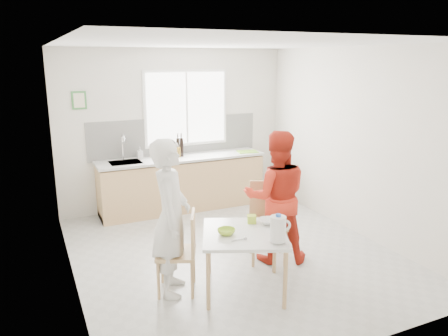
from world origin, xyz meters
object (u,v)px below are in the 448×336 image
object	(u,v)px
person_white	(171,218)
milk_jug	(278,228)
wine_bottle_a	(181,147)
wine_bottle_b	(178,146)
dining_table	(244,238)
bowl_white	(269,221)
person_red	(276,197)
chair_far	(267,217)
bowl_green	(226,232)
chair_left	(182,249)

from	to	relation	value
person_white	milk_jug	xyz separation A→B (m)	(0.92, -0.70, -0.02)
wine_bottle_a	wine_bottle_b	xyz separation A→B (m)	(-0.02, 0.12, -0.01)
dining_table	wine_bottle_b	world-z (taller)	wine_bottle_b
bowl_white	wine_bottle_b	bearing A→B (deg)	91.78
wine_bottle_a	person_red	bearing A→B (deg)	-80.28
chair_far	person_white	world-z (taller)	person_white
chair_far	bowl_white	size ratio (longest dim) A/B	4.49
person_white	dining_table	bearing A→B (deg)	-90.00
chair_far	wine_bottle_b	bearing A→B (deg)	121.99
bowl_green	wine_bottle_b	world-z (taller)	wine_bottle_b
bowl_green	wine_bottle_a	bearing A→B (deg)	79.98
person_white	bowl_white	world-z (taller)	person_white
bowl_white	milk_jug	xyz separation A→B (m)	(-0.19, -0.49, 0.13)
bowl_white	milk_jug	distance (m)	0.54
chair_left	person_red	bearing A→B (deg)	124.18
wine_bottle_a	chair_left	bearing A→B (deg)	-109.39
person_white	wine_bottle_a	size ratio (longest dim) A/B	5.41
bowl_green	wine_bottle_b	distance (m)	3.06
chair_left	person_red	xyz separation A→B (m)	(1.34, 0.26, 0.34)
bowl_green	person_red	bearing A→B (deg)	28.22
dining_table	bowl_green	xyz separation A→B (m)	(-0.20, 0.03, 0.10)
chair_left	wine_bottle_a	bearing A→B (deg)	-176.01
chair_far	person_red	distance (m)	0.31
dining_table	chair_far	xyz separation A→B (m)	(0.65, 0.62, -0.07)
bowl_white	wine_bottle_a	xyz separation A→B (m)	(-0.07, 2.80, 0.36)
chair_left	person_red	distance (m)	1.41
dining_table	person_white	distance (m)	0.83
bowl_white	chair_far	bearing A→B (deg)	61.66
person_red	wine_bottle_b	world-z (taller)	person_red
chair_left	milk_jug	world-z (taller)	milk_jug
chair_left	milk_jug	size ratio (longest dim) A/B	3.16
person_red	wine_bottle_b	bearing A→B (deg)	-56.88
chair_left	person_white	xyz separation A→B (m)	(-0.10, 0.04, 0.36)
dining_table	wine_bottle_b	size ratio (longest dim) A/B	3.92
chair_far	milk_jug	world-z (taller)	chair_far
chair_far	person_red	world-z (taller)	person_red
dining_table	chair_far	size ratio (longest dim) A/B	1.18
wine_bottle_a	dining_table	bearing A→B (deg)	-95.98
person_white	bowl_white	size ratio (longest dim) A/B	7.77
bowl_white	person_red	bearing A→B (deg)	50.74
person_white	wine_bottle_b	size ratio (longest dim) A/B	5.77
person_white	chair_left	bearing A→B (deg)	-90.00
person_white	wine_bottle_b	bearing A→B (deg)	2.95
dining_table	wine_bottle_b	bearing A→B (deg)	84.66
chair_far	wine_bottle_a	size ratio (longest dim) A/B	3.13
bowl_white	milk_jug	size ratio (longest dim) A/B	0.77
person_red	milk_jug	distance (m)	1.05
milk_jug	wine_bottle_a	world-z (taller)	wine_bottle_a
dining_table	bowl_white	size ratio (longest dim) A/B	5.28
dining_table	chair_far	bearing A→B (deg)	43.65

